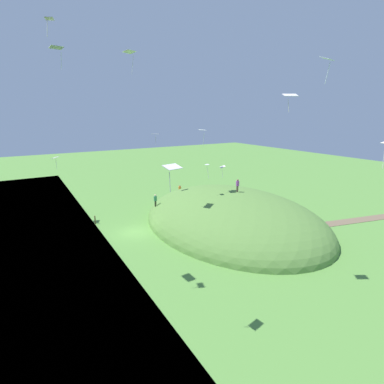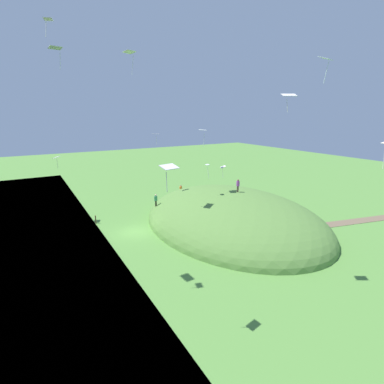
{
  "view_description": "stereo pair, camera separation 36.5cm",
  "coord_description": "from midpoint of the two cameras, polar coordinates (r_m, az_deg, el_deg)",
  "views": [
    {
      "loc": [
        -10.63,
        -30.77,
        13.51
      ],
      "look_at": [
        5.84,
        -3.32,
        4.87
      ],
      "focal_mm": 27.32,
      "sensor_mm": 36.0,
      "label": 1
    },
    {
      "loc": [
        -10.32,
        -30.96,
        13.51
      ],
      "look_at": [
        5.84,
        -3.32,
        4.87
      ],
      "focal_mm": 27.32,
      "sensor_mm": 36.0,
      "label": 2
    }
  ],
  "objects": [
    {
      "name": "ground_plane",
      "position": [
        35.28,
        -10.77,
        -7.7
      ],
      "size": [
        160.0,
        160.0,
        0.0
      ],
      "primitive_type": "plane",
      "color": "#558A3B"
    },
    {
      "name": "grass_hill",
      "position": [
        37.85,
        8.1,
        -5.97
      ],
      "size": [
        20.09,
        26.69,
        7.99
      ],
      "primitive_type": "ellipsoid",
      "color": "#59853B",
      "rests_on": "ground_plane"
    },
    {
      "name": "dirt_path",
      "position": [
        42.3,
        27.86,
        -5.33
      ],
      "size": [
        16.28,
        5.36,
        0.04
      ],
      "primitive_type": "cube",
      "rotation": [
        0.0,
        0.0,
        -0.23
      ],
      "color": "brown",
      "rests_on": "ground_plane"
    },
    {
      "name": "person_with_child",
      "position": [
        36.77,
        9.24,
        1.54
      ],
      "size": [
        0.55,
        0.55,
        1.64
      ],
      "rotation": [
        0.0,
        0.0,
        2.57
      ],
      "color": "brown",
      "rests_on": "grass_hill"
    },
    {
      "name": "person_near_shore",
      "position": [
        38.32,
        -6.82,
        -1.34
      ],
      "size": [
        0.51,
        0.51,
        1.63
      ],
      "rotation": [
        0.0,
        0.0,
        5.98
      ],
      "color": "#353524",
      "rests_on": "grass_hill"
    },
    {
      "name": "person_on_hilltop",
      "position": [
        47.69,
        -1.99,
        0.66
      ],
      "size": [
        0.44,
        0.44,
        1.63
      ],
      "rotation": [
        0.0,
        0.0,
        1.53
      ],
      "color": "brown",
      "rests_on": "grass_hill"
    },
    {
      "name": "kite_0",
      "position": [
        22.2,
        25.08,
        22.38
      ],
      "size": [
        1.13,
        0.91,
        1.66
      ],
      "color": "white"
    },
    {
      "name": "kite_1",
      "position": [
        36.69,
        6.37,
        4.82
      ],
      "size": [
        0.92,
        1.06,
        1.58
      ],
      "color": "silver"
    },
    {
      "name": "kite_2",
      "position": [
        39.4,
        -24.71,
        6.1
      ],
      "size": [
        1.06,
        1.24,
        1.55
      ],
      "color": "white"
    },
    {
      "name": "kite_3",
      "position": [
        23.3,
        -25.87,
        27.96
      ],
      "size": [
        0.69,
        0.84,
        1.17
      ],
      "color": "white"
    },
    {
      "name": "kite_5",
      "position": [
        39.74,
        -6.79,
        11.13
      ],
      "size": [
        1.23,
        1.07,
        1.43
      ],
      "color": "silver"
    },
    {
      "name": "kite_6",
      "position": [
        23.01,
        18.85,
        17.4
      ],
      "size": [
        1.21,
        1.1,
        1.32
      ],
      "color": "silver"
    },
    {
      "name": "kite_7",
      "position": [
        35.4,
        2.41,
        11.89
      ],
      "size": [
        1.22,
        1.41,
        2.03
      ],
      "color": "white"
    },
    {
      "name": "kite_8",
      "position": [
        16.51,
        -3.87,
        4.74
      ],
      "size": [
        1.11,
        0.88,
        1.52
      ],
      "color": "white"
    },
    {
      "name": "kite_10",
      "position": [
        34.81,
        3.33,
        5.04
      ],
      "size": [
        0.56,
        0.69,
        1.71
      ],
      "color": "white"
    },
    {
      "name": "kite_11",
      "position": [
        32.18,
        -11.74,
        25.07
      ],
      "size": [
        1.43,
        1.25,
        2.17
      ],
      "color": "white"
    },
    {
      "name": "kite_12",
      "position": [
        24.21,
        -24.69,
        24.13
      ],
      "size": [
        0.87,
        1.2,
        1.44
      ],
      "color": "white"
    },
    {
      "name": "mooring_post",
      "position": [
        39.01,
        -18.04,
        -5.12
      ],
      "size": [
        0.14,
        0.14,
        1.06
      ],
      "primitive_type": "cylinder",
      "color": "brown",
      "rests_on": "ground_plane"
    }
  ]
}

